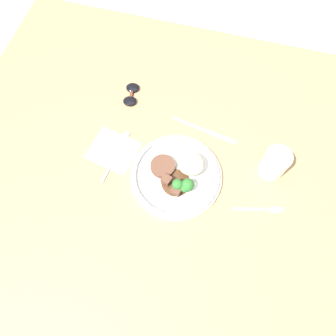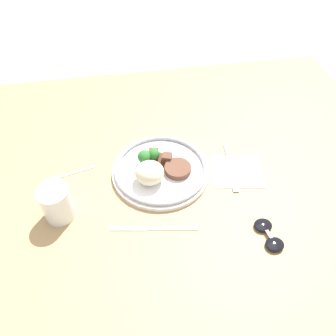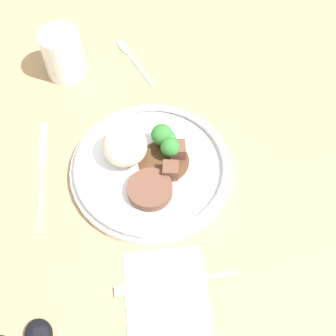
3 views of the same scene
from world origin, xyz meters
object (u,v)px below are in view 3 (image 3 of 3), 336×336
(knife, at_px, (42,169))
(plate, at_px, (148,164))
(juice_glass, at_px, (63,55))
(fork, at_px, (164,284))
(spoon, at_px, (128,53))

(knife, bearing_deg, plate, -96.07)
(juice_glass, height_order, knife, juice_glass)
(plate, height_order, knife, plate)
(fork, xyz_separation_m, knife, (0.25, 0.14, -0.00))
(plate, distance_m, fork, 0.20)
(plate, xyz_separation_m, knife, (0.05, 0.18, -0.02))
(fork, bearing_deg, spoon, -90.45)
(fork, distance_m, knife, 0.29)
(plate, relative_size, fork, 1.48)
(plate, distance_m, spoon, 0.28)
(plate, bearing_deg, spoon, -6.52)
(spoon, bearing_deg, juice_glass, 82.35)
(plate, height_order, fork, plate)
(juice_glass, distance_m, spoon, 0.13)
(juice_glass, xyz_separation_m, spoon, (0.01, -0.13, -0.04))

